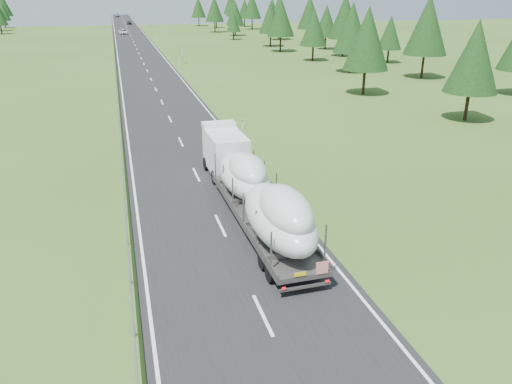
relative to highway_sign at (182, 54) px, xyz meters
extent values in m
plane|color=#35531B|center=(-7.20, -80.00, -1.81)|extent=(400.00, 400.00, 0.00)
cube|color=black|center=(-7.20, 20.00, -1.80)|extent=(10.00, 400.00, 0.02)
cube|color=slate|center=(-12.50, 20.00, -1.21)|extent=(0.08, 400.00, 0.32)
cylinder|color=slate|center=(-12.50, -80.00, -1.51)|extent=(0.10, 0.10, 0.60)
cube|color=silver|center=(-0.70, -50.00, -1.31)|extent=(0.12, 0.07, 1.00)
cube|color=black|center=(-0.70, -50.00, -0.99)|extent=(0.13, 0.08, 0.12)
cube|color=silver|center=(-0.70, 0.00, -1.31)|extent=(0.12, 0.07, 1.00)
cube|color=black|center=(-0.70, 0.00, -0.99)|extent=(0.13, 0.08, 0.12)
cube|color=silver|center=(-0.70, 50.00, -1.31)|extent=(0.12, 0.07, 1.00)
cube|color=black|center=(-0.70, 50.00, -0.99)|extent=(0.13, 0.08, 0.12)
cube|color=silver|center=(-0.70, 100.00, -1.31)|extent=(0.12, 0.07, 1.00)
cube|color=black|center=(-0.70, 100.00, -0.99)|extent=(0.13, 0.08, 0.12)
cube|color=silver|center=(-0.70, 150.00, -1.31)|extent=(0.12, 0.07, 1.00)
cube|color=black|center=(-0.70, 150.00, -0.99)|extent=(0.13, 0.08, 0.12)
cube|color=silver|center=(-0.70, 200.00, -1.31)|extent=(0.12, 0.07, 1.00)
cube|color=black|center=(-0.70, 200.00, -0.99)|extent=(0.13, 0.08, 0.12)
cube|color=silver|center=(-0.70, 250.00, -1.31)|extent=(0.12, 0.07, 1.00)
cube|color=black|center=(-0.70, 250.00, -0.99)|extent=(0.13, 0.08, 0.12)
cylinder|color=slate|center=(0.00, 0.00, -0.81)|extent=(0.08, 0.08, 2.00)
cube|color=silver|center=(0.00, 0.00, 0.19)|extent=(0.05, 0.90, 1.20)
cylinder|color=black|center=(34.00, -26.98, 0.30)|extent=(0.36, 0.36, 4.21)
cone|color=black|center=(34.00, -26.98, 6.15)|extent=(6.55, 6.55, 8.77)
cylinder|color=black|center=(37.82, -9.43, -0.34)|extent=(0.36, 0.36, 2.93)
cone|color=black|center=(37.82, -9.43, 3.73)|extent=(4.56, 4.56, 6.10)
cylinder|color=black|center=(33.81, 2.24, 0.30)|extent=(0.36, 0.36, 4.22)
cone|color=black|center=(33.81, 2.24, 6.17)|extent=(6.57, 6.57, 8.80)
cylinder|color=black|center=(35.60, 15.98, -0.11)|extent=(0.36, 0.36, 3.40)
cone|color=black|center=(35.60, 15.98, 4.60)|extent=(5.28, 5.28, 7.07)
cylinder|color=black|center=(37.77, 32.59, 0.22)|extent=(0.36, 0.36, 4.06)
cone|color=black|center=(37.77, 32.59, 5.85)|extent=(6.31, 6.31, 8.45)
cylinder|color=black|center=(32.50, 42.19, 0.22)|extent=(0.36, 0.36, 4.05)
cone|color=black|center=(32.50, 42.19, 5.84)|extent=(6.30, 6.30, 8.44)
cylinder|color=black|center=(36.55, 55.98, -0.27)|extent=(0.36, 0.36, 3.07)
cone|color=black|center=(36.55, 55.98, 3.99)|extent=(4.77, 4.77, 6.39)
cylinder|color=black|center=(39.19, 70.48, -0.01)|extent=(0.36, 0.36, 3.59)
cone|color=black|center=(39.19, 70.48, 4.98)|extent=(5.59, 5.59, 7.48)
cylinder|color=black|center=(35.92, 84.19, 0.30)|extent=(0.36, 0.36, 4.22)
cone|color=black|center=(35.92, 84.19, 6.16)|extent=(6.56, 6.56, 8.79)
cylinder|color=black|center=(36.91, 99.14, -0.10)|extent=(0.36, 0.36, 3.42)
cone|color=black|center=(36.91, 99.14, 4.65)|extent=(5.32, 5.32, 7.13)
cylinder|color=black|center=(35.84, 114.88, 0.00)|extent=(0.36, 0.36, 3.62)
cone|color=black|center=(35.84, 114.88, 5.03)|extent=(5.63, 5.63, 7.54)
cylinder|color=black|center=(38.06, 129.29, 0.18)|extent=(0.36, 0.36, 3.98)
cone|color=black|center=(38.06, 129.29, 5.71)|extent=(6.19, 6.19, 8.30)
cylinder|color=black|center=(22.92, -52.68, -0.06)|extent=(0.36, 0.36, 3.49)
cone|color=black|center=(22.92, -52.68, 4.78)|extent=(5.43, 5.43, 7.27)
cylinder|color=black|center=(19.08, -36.68, 0.08)|extent=(0.36, 0.36, 3.78)
cone|color=black|center=(19.08, -36.68, 5.34)|extent=(5.89, 5.89, 7.88)
cylinder|color=black|center=(25.56, -18.57, 0.10)|extent=(0.36, 0.36, 3.82)
cone|color=black|center=(25.56, -18.57, 5.40)|extent=(5.94, 5.94, 7.95)
cylinder|color=black|center=(25.13, -2.81, -0.13)|extent=(0.36, 0.36, 3.35)
cone|color=black|center=(25.13, -2.81, 4.52)|extent=(5.21, 5.21, 6.98)
cylinder|color=black|center=(23.81, 13.80, 0.16)|extent=(0.36, 0.36, 3.94)
cone|color=black|center=(23.81, 13.80, 5.62)|extent=(6.12, 6.12, 8.20)
cylinder|color=black|center=(25.00, 25.45, 0.01)|extent=(0.36, 0.36, 3.64)
cone|color=black|center=(25.00, 25.45, 5.07)|extent=(5.67, 5.67, 7.59)
cylinder|color=black|center=(20.43, 46.03, -0.54)|extent=(0.36, 0.36, 2.54)
cone|color=black|center=(20.43, 46.03, 2.99)|extent=(3.95, 3.95, 5.30)
cylinder|color=black|center=(23.86, 58.77, -0.04)|extent=(0.36, 0.36, 3.54)
cone|color=black|center=(23.86, 58.77, 4.88)|extent=(5.51, 5.51, 7.38)
cylinder|color=black|center=(20.44, 73.85, 0.15)|extent=(0.36, 0.36, 3.91)
cone|color=black|center=(20.44, 73.85, 5.58)|extent=(6.08, 6.08, 8.14)
cylinder|color=black|center=(25.02, 94.64, -0.34)|extent=(0.36, 0.36, 2.93)
cone|color=black|center=(25.02, 94.64, 3.73)|extent=(4.56, 4.56, 6.11)
cylinder|color=black|center=(20.53, 107.47, 0.03)|extent=(0.36, 0.36, 3.67)
cone|color=black|center=(20.53, 107.47, 5.12)|extent=(5.71, 5.71, 7.65)
cylinder|color=black|center=(-46.37, 84.19, -0.26)|extent=(0.36, 0.36, 3.09)
cylinder|color=black|center=(-50.49, 114.88, -0.30)|extent=(0.36, 0.36, 3.02)
cone|color=black|center=(-50.49, 114.88, 3.89)|extent=(4.69, 4.69, 6.28)
cylinder|color=black|center=(-52.84, 129.29, 0.31)|extent=(0.36, 0.36, 4.23)
cone|color=black|center=(-52.84, 129.29, 6.18)|extent=(6.58, 6.58, 8.81)
cube|color=silver|center=(-5.09, -62.82, 0.07)|extent=(2.56, 4.98, 2.76)
cube|color=black|center=(-5.09, -60.31, 0.56)|extent=(2.27, 0.12, 1.38)
cube|color=silver|center=(-5.09, -60.65, 1.60)|extent=(2.49, 1.23, 0.30)
cube|color=#5D5A58|center=(-5.09, -63.81, -1.27)|extent=(2.52, 3.01, 0.25)
cylinder|color=black|center=(-6.23, -61.05, -1.31)|extent=(0.36, 0.99, 0.99)
cylinder|color=black|center=(-3.96, -61.05, -1.31)|extent=(0.36, 0.99, 0.99)
cylinder|color=black|center=(-6.23, -64.20, -1.31)|extent=(0.36, 0.99, 0.99)
cylinder|color=black|center=(-3.96, -64.20, -1.31)|extent=(0.36, 0.99, 0.99)
cube|color=#5D5A58|center=(-5.09, -72.20, -0.90)|extent=(2.93, 13.86, 0.26)
cube|color=#5D5A58|center=(-6.40, -72.20, -0.65)|extent=(0.33, 13.81, 0.24)
cube|color=#5D5A58|center=(-3.78, -72.20, -0.65)|extent=(0.33, 13.81, 0.24)
cube|color=#5D5A58|center=(-6.40, -78.12, 0.17)|extent=(0.07, 0.07, 1.87)
cube|color=#5D5A58|center=(-3.78, -78.12, 0.17)|extent=(0.07, 0.07, 1.87)
cube|color=#5D5A58|center=(-6.40, -75.75, 0.17)|extent=(0.07, 0.07, 1.87)
cube|color=#5D5A58|center=(-3.78, -75.75, 0.17)|extent=(0.07, 0.07, 1.87)
cube|color=#5D5A58|center=(-6.40, -73.38, 0.17)|extent=(0.07, 0.07, 1.87)
cube|color=#5D5A58|center=(-3.78, -73.38, 0.17)|extent=(0.07, 0.07, 1.87)
cube|color=#5D5A58|center=(-6.40, -71.01, 0.17)|extent=(0.07, 0.07, 1.87)
cube|color=#5D5A58|center=(-3.78, -71.01, 0.17)|extent=(0.07, 0.07, 1.87)
cube|color=#5D5A58|center=(-6.40, -68.64, 0.17)|extent=(0.07, 0.07, 1.87)
cube|color=#5D5A58|center=(-3.78, -68.64, 0.17)|extent=(0.07, 0.07, 1.87)
cube|color=#5D5A58|center=(-6.40, -66.28, 0.17)|extent=(0.07, 0.07, 1.87)
cube|color=#5D5A58|center=(-3.78, -66.28, 0.17)|extent=(0.07, 0.07, 1.87)
cylinder|color=black|center=(-6.18, -77.53, -1.31)|extent=(0.41, 0.99, 0.99)
cylinder|color=black|center=(-4.01, -77.53, -1.31)|extent=(0.41, 0.99, 0.99)
cylinder|color=black|center=(-6.18, -76.34, -1.31)|extent=(0.41, 0.99, 0.99)
cylinder|color=black|center=(-4.01, -76.34, -1.31)|extent=(0.41, 0.99, 0.99)
cube|color=#5D5A58|center=(-5.09, -79.06, -1.36)|extent=(2.47, 0.17, 0.12)
cube|color=red|center=(-4.35, -79.12, -0.48)|extent=(0.59, 0.05, 0.59)
cube|color=yellow|center=(-5.39, -79.12, -0.62)|extent=(0.54, 0.05, 0.18)
cube|color=red|center=(-6.13, -79.12, -1.22)|extent=(0.18, 0.06, 0.10)
cube|color=red|center=(-4.06, -79.12, -1.22)|extent=(0.18, 0.06, 0.10)
ellipsoid|color=silver|center=(-5.09, -75.35, 0.43)|extent=(3.12, 7.65, 2.40)
ellipsoid|color=silver|center=(-5.09, -76.30, 1.26)|extent=(2.36, 4.85, 1.92)
ellipsoid|color=silver|center=(-5.09, -68.64, 0.28)|extent=(2.92, 6.98, 2.10)
ellipsoid|color=silver|center=(-5.09, -69.51, 1.01)|extent=(2.20, 4.42, 1.68)
imported|color=silver|center=(-9.13, 73.89, -1.07)|extent=(2.85, 5.46, 1.47)
imported|color=black|center=(-5.49, 123.79, -1.08)|extent=(1.84, 4.34, 1.47)
imported|color=#1C324E|center=(-9.39, 190.36, -1.01)|extent=(2.01, 4.95, 1.60)
camera|label=1|loc=(-12.11, -96.88, 10.92)|focal=35.00mm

